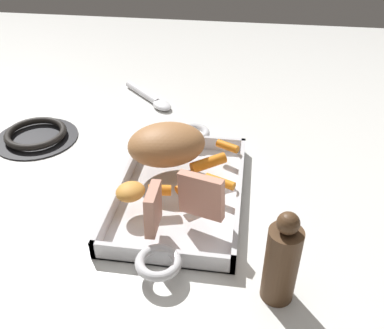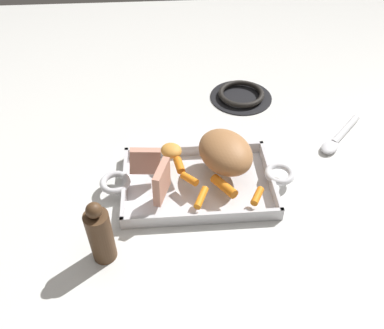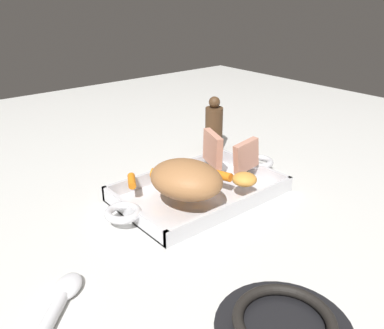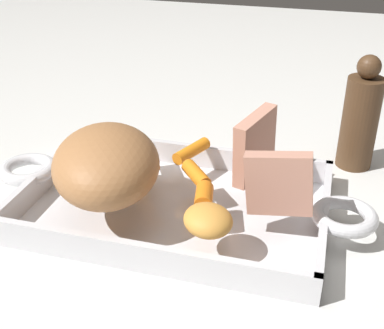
{
  "view_description": "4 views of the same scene",
  "coord_description": "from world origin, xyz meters",
  "px_view_note": "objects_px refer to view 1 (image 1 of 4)",
  "views": [
    {
      "loc": [
        -0.63,
        -0.11,
        0.52
      ],
      "look_at": [
        0.01,
        -0.02,
        0.07
      ],
      "focal_mm": 39.72,
      "sensor_mm": 36.0,
      "label": 1
    },
    {
      "loc": [
        -0.06,
        -0.65,
        0.69
      ],
      "look_at": [
        -0.01,
        0.01,
        0.07
      ],
      "focal_mm": 37.06,
      "sensor_mm": 36.0,
      "label": 2
    },
    {
      "loc": [
        0.53,
        0.61,
        0.43
      ],
      "look_at": [
        0.0,
        -0.02,
        0.07
      ],
      "focal_mm": 38.21,
      "sensor_mm": 36.0,
      "label": 3
    },
    {
      "loc": [
        -0.16,
        0.49,
        0.35
      ],
      "look_at": [
        -0.03,
        0.02,
        0.08
      ],
      "focal_mm": 48.46,
      "sensor_mm": 36.0,
      "label": 4
    }
  ],
  "objects_px": {
    "roast_slice_thin": "(153,209)",
    "baby_carrot_southwest": "(160,190)",
    "pepper_mill": "(282,261)",
    "baby_carrot_northeast": "(208,163)",
    "potato_whole": "(130,192)",
    "stove_burner_rear": "(36,135)",
    "serving_spoon": "(151,98)",
    "pork_roast": "(167,144)",
    "roast_slice_thick": "(201,196)",
    "roasting_dish": "(180,192)",
    "baby_carrot_short": "(220,183)",
    "baby_carrot_center_right": "(227,146)",
    "baby_carrot_southeast": "(187,186)"
  },
  "relations": [
    {
      "from": "baby_carrot_southeast",
      "to": "pepper_mill",
      "type": "height_order",
      "value": "pepper_mill"
    },
    {
      "from": "pork_roast",
      "to": "baby_carrot_southeast",
      "type": "height_order",
      "value": "pork_roast"
    },
    {
      "from": "roasting_dish",
      "to": "pork_roast",
      "type": "bearing_deg",
      "value": 28.75
    },
    {
      "from": "roast_slice_thick",
      "to": "baby_carrot_southeast",
      "type": "distance_m",
      "value": 0.08
    },
    {
      "from": "baby_carrot_northeast",
      "to": "pepper_mill",
      "type": "xyz_separation_m",
      "value": [
        -0.26,
        -0.13,
        0.02
      ]
    },
    {
      "from": "serving_spoon",
      "to": "baby_carrot_northeast",
      "type": "bearing_deg",
      "value": -16.11
    },
    {
      "from": "roast_slice_thin",
      "to": "baby_carrot_southwest",
      "type": "xyz_separation_m",
      "value": [
        0.08,
        0.01,
        -0.02
      ]
    },
    {
      "from": "baby_carrot_short",
      "to": "potato_whole",
      "type": "distance_m",
      "value": 0.16
    },
    {
      "from": "potato_whole",
      "to": "pepper_mill",
      "type": "xyz_separation_m",
      "value": [
        -0.15,
        -0.26,
        0.02
      ]
    },
    {
      "from": "roasting_dish",
      "to": "pepper_mill",
      "type": "bearing_deg",
      "value": -139.0
    },
    {
      "from": "baby_carrot_short",
      "to": "roast_slice_thin",
      "type": "bearing_deg",
      "value": 140.49
    },
    {
      "from": "baby_carrot_center_right",
      "to": "pepper_mill",
      "type": "xyz_separation_m",
      "value": [
        -0.33,
        -0.1,
        0.03
      ]
    },
    {
      "from": "stove_burner_rear",
      "to": "baby_carrot_short",
      "type": "bearing_deg",
      "value": -110.86
    },
    {
      "from": "roasting_dish",
      "to": "roast_slice_thin",
      "type": "height_order",
      "value": "roast_slice_thin"
    },
    {
      "from": "baby_carrot_short",
      "to": "serving_spoon",
      "type": "height_order",
      "value": "baby_carrot_short"
    },
    {
      "from": "pork_roast",
      "to": "baby_carrot_short",
      "type": "height_order",
      "value": "pork_roast"
    },
    {
      "from": "baby_carrot_southeast",
      "to": "potato_whole",
      "type": "bearing_deg",
      "value": 111.91
    },
    {
      "from": "roast_slice_thin",
      "to": "pepper_mill",
      "type": "height_order",
      "value": "pepper_mill"
    },
    {
      "from": "baby_carrot_southeast",
      "to": "roast_slice_thick",
      "type": "bearing_deg",
      "value": -151.92
    },
    {
      "from": "baby_carrot_northeast",
      "to": "serving_spoon",
      "type": "xyz_separation_m",
      "value": [
        0.34,
        0.19,
        -0.04
      ]
    },
    {
      "from": "roasting_dish",
      "to": "potato_whole",
      "type": "distance_m",
      "value": 0.11
    },
    {
      "from": "roast_slice_thick",
      "to": "baby_carrot_center_right",
      "type": "xyz_separation_m",
      "value": [
        0.21,
        -0.03,
        -0.03
      ]
    },
    {
      "from": "baby_carrot_center_right",
      "to": "stove_burner_rear",
      "type": "height_order",
      "value": "baby_carrot_center_right"
    },
    {
      "from": "roasting_dish",
      "to": "baby_carrot_short",
      "type": "bearing_deg",
      "value": -93.39
    },
    {
      "from": "baby_carrot_southwest",
      "to": "potato_whole",
      "type": "bearing_deg",
      "value": 108.9
    },
    {
      "from": "baby_carrot_northeast",
      "to": "serving_spoon",
      "type": "bearing_deg",
      "value": 29.59
    },
    {
      "from": "pork_roast",
      "to": "roast_slice_thin",
      "type": "bearing_deg",
      "value": -175.53
    },
    {
      "from": "pepper_mill",
      "to": "roast_slice_thin",
      "type": "bearing_deg",
      "value": 67.46
    },
    {
      "from": "pork_roast",
      "to": "baby_carrot_northeast",
      "type": "xyz_separation_m",
      "value": [
        -0.01,
        -0.08,
        -0.03
      ]
    },
    {
      "from": "roast_slice_thin",
      "to": "baby_carrot_southwest",
      "type": "height_order",
      "value": "roast_slice_thin"
    },
    {
      "from": "roast_slice_thin",
      "to": "serving_spoon",
      "type": "distance_m",
      "value": 0.53
    },
    {
      "from": "baby_carrot_northeast",
      "to": "potato_whole",
      "type": "relative_size",
      "value": 1.34
    },
    {
      "from": "roasting_dish",
      "to": "roast_slice_thin",
      "type": "bearing_deg",
      "value": 169.87
    },
    {
      "from": "potato_whole",
      "to": "serving_spoon",
      "type": "xyz_separation_m",
      "value": [
        0.45,
        0.07,
        -0.04
      ]
    },
    {
      "from": "roasting_dish",
      "to": "pepper_mill",
      "type": "distance_m",
      "value": 0.28
    },
    {
      "from": "potato_whole",
      "to": "stove_burner_rear",
      "type": "relative_size",
      "value": 0.28
    },
    {
      "from": "baby_carrot_center_right",
      "to": "baby_carrot_southwest",
      "type": "bearing_deg",
      "value": 146.77
    },
    {
      "from": "stove_burner_rear",
      "to": "serving_spoon",
      "type": "height_order",
      "value": "stove_burner_rear"
    },
    {
      "from": "roast_slice_thin",
      "to": "baby_carrot_southwest",
      "type": "bearing_deg",
      "value": 5.07
    },
    {
      "from": "roasting_dish",
      "to": "baby_carrot_center_right",
      "type": "height_order",
      "value": "baby_carrot_center_right"
    },
    {
      "from": "baby_carrot_northeast",
      "to": "pork_roast",
      "type": "bearing_deg",
      "value": 81.14
    },
    {
      "from": "pork_roast",
      "to": "stove_burner_rear",
      "type": "height_order",
      "value": "pork_roast"
    },
    {
      "from": "baby_carrot_southwest",
      "to": "baby_carrot_short",
      "type": "height_order",
      "value": "baby_carrot_southwest"
    },
    {
      "from": "pepper_mill",
      "to": "baby_carrot_center_right",
      "type": "bearing_deg",
      "value": 16.67
    },
    {
      "from": "baby_carrot_northeast",
      "to": "stove_burner_rear",
      "type": "height_order",
      "value": "baby_carrot_northeast"
    },
    {
      "from": "roast_slice_thick",
      "to": "serving_spoon",
      "type": "xyz_separation_m",
      "value": [
        0.48,
        0.2,
        -0.07
      ]
    },
    {
      "from": "stove_burner_rear",
      "to": "roast_slice_thin",
      "type": "bearing_deg",
      "value": -129.68
    },
    {
      "from": "pork_roast",
      "to": "baby_carrot_southwest",
      "type": "bearing_deg",
      "value": -175.96
    },
    {
      "from": "pork_roast",
      "to": "roast_slice_thick",
      "type": "height_order",
      "value": "roast_slice_thick"
    },
    {
      "from": "potato_whole",
      "to": "pepper_mill",
      "type": "bearing_deg",
      "value": -119.61
    }
  ]
}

